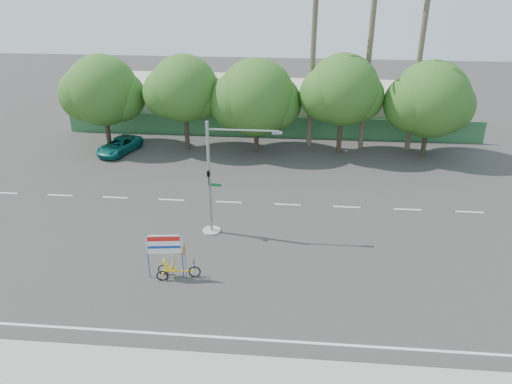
{
  "coord_description": "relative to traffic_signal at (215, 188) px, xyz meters",
  "views": [
    {
      "loc": [
        2.58,
        -22.11,
        15.42
      ],
      "look_at": [
        0.36,
        2.53,
        3.5
      ],
      "focal_mm": 35.0,
      "sensor_mm": 36.0,
      "label": 1
    }
  ],
  "objects": [
    {
      "name": "tree_far_right",
      "position": [
        15.15,
        14.02,
        1.73
      ],
      "size": [
        7.38,
        6.2,
        7.94
      ],
      "color": "#473828",
      "rests_on": "ground"
    },
    {
      "name": "traffic_signal",
      "position": [
        0.0,
        0.0,
        0.0
      ],
      "size": [
        4.72,
        1.1,
        7.0
      ],
      "color": "gray",
      "rests_on": "ground"
    },
    {
      "name": "palm_short",
      "position": [
        5.7,
        15.52,
        5.94
      ],
      "size": [
        3.73,
        3.79,
        14.45
      ],
      "color": "#70604C",
      "rests_on": "ground"
    },
    {
      "name": "trike_billboard",
      "position": [
        -1.58,
        -4.88,
        -1.84
      ],
      "size": [
        2.71,
        0.77,
        2.67
      ],
      "rotation": [
        0.0,
        0.0,
        0.13
      ],
      "color": "black",
      "rests_on": "ground"
    },
    {
      "name": "sidewalk_near",
      "position": [
        2.2,
        -11.48,
        -2.86
      ],
      "size": [
        50.0,
        2.4,
        0.12
      ],
      "primitive_type": "cube",
      "color": "gray",
      "rests_on": "ground"
    },
    {
      "name": "building_left",
      "position": [
        -7.8,
        22.02,
        -0.92
      ],
      "size": [
        12.0,
        8.0,
        4.0
      ],
      "primitive_type": "cube",
      "color": "beige",
      "rests_on": "ground"
    },
    {
      "name": "fence",
      "position": [
        2.2,
        17.52,
        -1.92
      ],
      "size": [
        38.0,
        0.08,
        2.0
      ],
      "primitive_type": "cube",
      "color": "#336B3D",
      "rests_on": "ground"
    },
    {
      "name": "palm_tall",
      "position": [
        10.2,
        15.52,
        7.55
      ],
      "size": [
        3.73,
        3.79,
        17.45
      ],
      "color": "#70604C",
      "rests_on": "ground"
    },
    {
      "name": "tree_center",
      "position": [
        1.14,
        14.02,
        1.55
      ],
      "size": [
        7.62,
        6.4,
        7.85
      ],
      "color": "#473828",
      "rests_on": "ground"
    },
    {
      "name": "building_right",
      "position": [
        10.2,
        22.02,
        -1.12
      ],
      "size": [
        14.0,
        8.0,
        3.6
      ],
      "primitive_type": "cube",
      "color": "beige",
      "rests_on": "ground"
    },
    {
      "name": "tree_far_left",
      "position": [
        -11.85,
        14.02,
        1.84
      ],
      "size": [
        7.14,
        6.0,
        7.96
      ],
      "color": "#473828",
      "rests_on": "ground"
    },
    {
      "name": "palm_mid",
      "position": [
        14.2,
        15.52,
        6.48
      ],
      "size": [
        3.73,
        3.79,
        15.45
      ],
      "color": "#70604C",
      "rests_on": "ground"
    },
    {
      "name": "tree_right",
      "position": [
        8.15,
        14.02,
        2.32
      ],
      "size": [
        6.9,
        5.8,
        8.36
      ],
      "color": "#473828",
      "rests_on": "ground"
    },
    {
      "name": "pickup_truck",
      "position": [
        -10.35,
        12.48,
        -2.29
      ],
      "size": [
        3.41,
        4.97,
        1.26
      ],
      "primitive_type": "imported",
      "rotation": [
        0.0,
        0.0,
        -0.32
      ],
      "color": "#0E635B",
      "rests_on": "ground"
    },
    {
      "name": "ground",
      "position": [
        2.2,
        -3.98,
        -2.92
      ],
      "size": [
        120.0,
        120.0,
        0.0
      ],
      "primitive_type": "plane",
      "color": "#33302D",
      "rests_on": "ground"
    },
    {
      "name": "tree_left",
      "position": [
        -4.85,
        14.02,
        2.14
      ],
      "size": [
        6.66,
        5.6,
        8.07
      ],
      "color": "#473828",
      "rests_on": "ground"
    }
  ]
}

